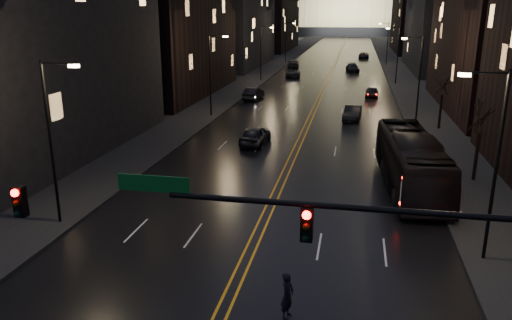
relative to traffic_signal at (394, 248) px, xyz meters
The scene contains 30 objects.
road 130.24m from the traffic_signal, 92.60° to the left, with size 20.00×320.00×0.02m, color black.
sidewalk_left 131.62m from the traffic_signal, 98.71° to the left, with size 8.00×320.00×0.16m, color black.
sidewalk_right 130.35m from the traffic_signal, 86.44° to the left, with size 8.00×320.00×0.16m, color black.
center_line 130.24m from the traffic_signal, 92.60° to the left, with size 0.62×320.00×0.01m, color orange.
building_left_near 35.26m from the traffic_signal, 140.72° to the left, with size 12.00×28.00×22.00m, color black.
building_left_far 95.98m from the traffic_signal, 106.30° to the left, with size 12.00×34.00×20.00m, color black.
building_left_dist 142.73m from the traffic_signal, 100.88° to the left, with size 12.00×40.00×24.00m, color black.
building_right_mid 93.57m from the traffic_signal, 80.68° to the left, with size 12.00×34.00×26.00m, color black.
building_right_dist 140.94m from the traffic_signal, 83.85° to the left, with size 12.00×40.00×22.00m, color black.
traffic_signal is the anchor object (origin of this frame).
streetlamp_right_near 11.14m from the traffic_signal, 63.88° to the left, with size 2.13×0.25×9.00m.
streetlamp_left_near 19.48m from the traffic_signal, 149.10° to the left, with size 2.13×0.25×9.00m.
streetlamp_right_mid 40.30m from the traffic_signal, 83.01° to the left, with size 2.13×0.25×9.00m.
streetlamp_left_mid 43.36m from the traffic_signal, 112.68° to the left, with size 2.13×0.25×9.00m.
streetlamp_right_far 70.18m from the traffic_signal, 85.99° to the left, with size 2.13×0.25×9.00m.
streetlamp_left_far 71.97m from the traffic_signal, 103.43° to the left, with size 2.13×0.25×9.00m.
streetlamp_right_dist 100.12m from the traffic_signal, 87.19° to the left, with size 2.13×0.25×9.00m.
streetlamp_left_dist 101.39m from the traffic_signal, 99.49° to the left, with size 2.13×0.25×9.00m.
tree_right_mid 23.13m from the traffic_signal, 72.13° to the left, with size 2.40×2.40×6.65m.
tree_right_far 38.67m from the traffic_signal, 79.43° to the left, with size 2.40×2.40×6.65m.
bus 20.41m from the traffic_signal, 82.60° to the left, with size 3.04×13.01×3.62m, color black.
oncoming_car_a 30.92m from the traffic_signal, 108.40° to the left, with size 1.97×4.89×1.67m, color black.
oncoming_car_b 53.76m from the traffic_signal, 105.60° to the left, with size 1.70×4.88×1.61m, color black.
oncoming_car_c 76.84m from the traffic_signal, 99.11° to the left, with size 2.41×5.23×1.45m, color black.
oncoming_car_d 92.34m from the traffic_signal, 98.75° to the left, with size 2.30×5.65×1.64m, color black.
receding_car_a 41.10m from the traffic_signal, 91.94° to the left, with size 1.68×4.81×1.58m, color black.
receding_car_b 56.51m from the traffic_signal, 88.96° to the left, with size 1.71×4.26×1.45m, color black.
receding_car_c 85.95m from the traffic_signal, 91.28° to the left, with size 2.23×5.50×1.59m, color black.
receding_car_d 115.46m from the traffic_signal, 89.75° to the left, with size 2.46×5.34×1.49m, color black.
pedestrian_a 6.53m from the traffic_signal, 132.15° to the left, with size 0.69×0.45×1.89m, color black.
Camera 1 is at (4.60, -12.87, 11.33)m, focal length 35.00 mm.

